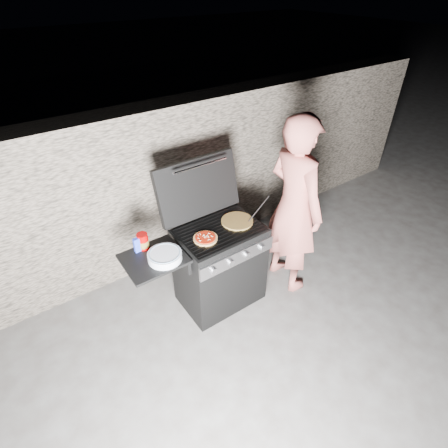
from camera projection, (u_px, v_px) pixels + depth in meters
ground at (220, 297)px, 3.76m from camera, size 50.00×50.00×0.00m
stone_wall at (167, 184)px, 3.93m from camera, size 8.00×0.35×1.80m
gas_grill at (199, 276)px, 3.38m from camera, size 1.34×0.79×0.91m
pizza_topped at (205, 238)px, 3.10m from camera, size 0.22×0.22×0.02m
pizza_plain at (237, 221)px, 3.32m from camera, size 0.32×0.32×0.02m
sauce_jar at (143, 241)px, 2.98m from camera, size 0.11×0.11×0.15m
blue_carton at (138, 245)px, 2.95m from camera, size 0.06×0.04×0.13m
plate_stack at (165, 256)px, 2.88m from camera, size 0.37×0.37×0.07m
person at (294, 207)px, 3.45m from camera, size 0.49×0.71×1.90m
tongs at (258, 209)px, 3.41m from camera, size 0.42×0.18×0.09m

